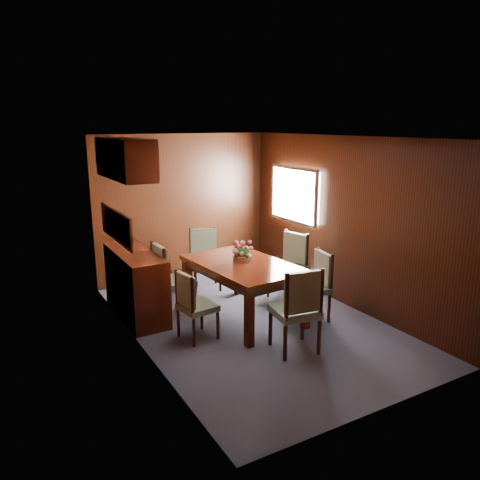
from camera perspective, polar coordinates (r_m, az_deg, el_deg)
ground at (r=6.29m, az=1.55°, el=-9.98°), size 4.50×4.50×0.00m
room_shell at (r=6.05m, az=-0.83°, el=5.20°), size 3.06×4.52×2.41m
sideboard at (r=6.51m, az=-12.58°, el=-5.22°), size 0.48×1.40×0.90m
dining_table at (r=6.22m, az=0.36°, el=-3.75°), size 1.17×1.73×0.77m
chair_left_near at (r=5.68m, az=-5.78°, el=-7.53°), size 0.45×0.46×0.87m
chair_left_far at (r=6.34m, az=-8.70°, el=-4.39°), size 0.48×0.50×1.03m
chair_right_near at (r=6.32m, az=9.20°, el=-5.02°), size 0.50×0.51×0.93m
chair_right_far at (r=7.06m, az=6.17°, el=-2.60°), size 0.55×0.57×0.99m
chair_head at (r=5.34m, az=7.12°, el=-7.98°), size 0.56×0.54×1.03m
chair_foot at (r=7.44m, az=-4.34°, el=-1.84°), size 0.55×0.54×0.95m
flower_centerpiece at (r=6.24m, az=0.27°, el=-1.36°), size 0.28×0.28×0.28m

